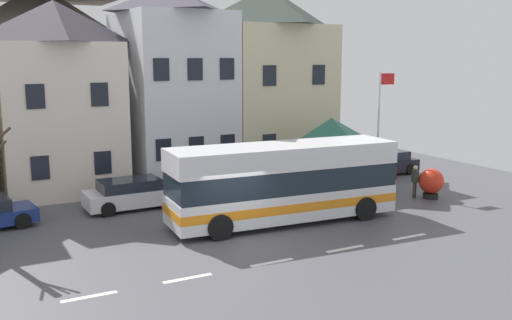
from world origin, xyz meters
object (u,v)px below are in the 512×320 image
(public_bench, at_px, (327,169))
(hilltop_castle, at_px, (41,55))
(harbour_buoy, at_px, (431,182))
(pedestrian_02, at_px, (393,177))
(townhouse_02, at_px, (172,84))
(townhouse_03, at_px, (267,80))
(transit_bus, at_px, (283,183))
(townhouse_01, at_px, (59,98))
(flagpole, at_px, (380,121))
(parked_car_02, at_px, (384,163))
(bus_shelter, at_px, (331,131))
(parked_car_01, at_px, (133,194))
(pedestrian_00, at_px, (334,186))
(pedestrian_01, at_px, (415,178))

(public_bench, bearing_deg, hilltop_castle, 117.55)
(public_bench, distance_m, harbour_buoy, 6.56)
(pedestrian_02, height_order, public_bench, pedestrian_02)
(townhouse_02, relative_size, townhouse_03, 0.98)
(transit_bus, bearing_deg, townhouse_03, 67.97)
(townhouse_01, height_order, flagpole, townhouse_01)
(townhouse_02, distance_m, townhouse_03, 5.87)
(transit_bus, xyz_separation_m, pedestrian_02, (7.57, 1.99, -0.84))
(parked_car_02, xyz_separation_m, pedestrian_02, (-2.56, -3.77, 0.13))
(townhouse_02, bearing_deg, flagpole, -43.70)
(townhouse_01, xyz_separation_m, public_bench, (13.77, -3.62, -4.26))
(hilltop_castle, distance_m, harbour_buoy, 32.74)
(hilltop_castle, height_order, parked_car_02, hilltop_castle)
(townhouse_01, xyz_separation_m, bus_shelter, (12.43, -5.82, -1.72))
(pedestrian_02, xyz_separation_m, harbour_buoy, (0.80, -1.82, 0.01))
(pedestrian_02, xyz_separation_m, public_bench, (-0.88, 4.52, -0.32))
(hilltop_castle, bearing_deg, parked_car_02, -56.92)
(hilltop_castle, relative_size, parked_car_02, 9.31)
(parked_car_01, xyz_separation_m, pedestrian_00, (8.57, -3.45, 0.15))
(parked_car_02, distance_m, pedestrian_01, 5.65)
(townhouse_01, relative_size, public_bench, 5.67)
(pedestrian_01, bearing_deg, parked_car_01, 160.67)
(pedestrian_00, bearing_deg, townhouse_02, 116.12)
(pedestrian_02, distance_m, public_bench, 4.61)
(townhouse_03, height_order, hilltop_castle, hilltop_castle)
(bus_shelter, relative_size, parked_car_01, 0.83)
(townhouse_02, bearing_deg, pedestrian_01, -49.93)
(townhouse_02, distance_m, public_bench, 9.97)
(pedestrian_01, height_order, pedestrian_02, pedestrian_01)
(townhouse_02, height_order, hilltop_castle, hilltop_castle)
(pedestrian_01, distance_m, flagpole, 3.50)
(townhouse_02, bearing_deg, townhouse_01, -172.98)
(townhouse_02, relative_size, pedestrian_01, 6.61)
(parked_car_02, bearing_deg, pedestrian_02, 54.13)
(bus_shelter, bearing_deg, transit_bus, -141.17)
(pedestrian_00, bearing_deg, townhouse_03, 81.61)
(townhouse_01, relative_size, townhouse_02, 0.90)
(transit_bus, distance_m, flagpole, 8.22)
(parked_car_02, bearing_deg, flagpole, 44.08)
(transit_bus, height_order, pedestrian_00, transit_bus)
(transit_bus, bearing_deg, harbour_buoy, 4.59)
(parked_car_02, xyz_separation_m, pedestrian_01, (-2.37, -5.12, 0.30))
(bus_shelter, distance_m, parked_car_02, 5.52)
(hilltop_castle, height_order, harbour_buoy, hilltop_castle)
(townhouse_03, height_order, pedestrian_00, townhouse_03)
(bus_shelter, xyz_separation_m, flagpole, (2.07, -1.33, 0.52))
(bus_shelter, relative_size, flagpole, 0.61)
(townhouse_01, bearing_deg, transit_bus, -55.06)
(hilltop_castle, xyz_separation_m, pedestrian_02, (12.79, -27.35, -6.06))
(bus_shelter, height_order, pedestrian_01, bus_shelter)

